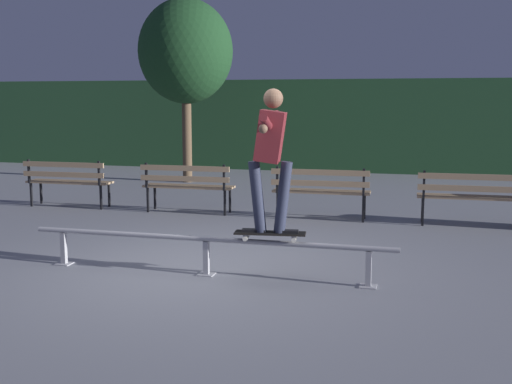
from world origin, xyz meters
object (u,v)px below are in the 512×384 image
Objects in this scene: skateboard at (270,234)px; park_bench_right_center at (321,187)px; park_bench_rightmost at (470,193)px; skateboarder at (271,148)px; grind_rail at (206,245)px; park_bench_leftmost at (67,178)px; park_bench_left_center at (187,183)px; tree_far_left at (186,52)px.

skateboard is 0.50× the size of park_bench_right_center.
park_bench_rightmost is at bearing 57.18° from skateboard.
grind_rail is at bearing -179.97° from skateboarder.
park_bench_leftmost is 4.67m from park_bench_right_center.
skateboarder is at bearing -89.71° from park_bench_right_center.
park_bench_left_center is (-2.35, 3.60, 0.02)m from skateboard.
park_bench_right_center is (0.73, 3.60, 0.19)m from grind_rail.
park_bench_leftmost and park_bench_right_center have the same top height.
park_bench_leftmost is at bearing 180.00° from park_bench_right_center.
tree_far_left is at bearing 77.79° from park_bench_leftmost.
park_bench_leftmost is 0.38× the size of tree_far_left.
skateboarder reaches higher than skateboard.
park_bench_left_center is at bearing 0.00° from park_bench_leftmost.
park_bench_leftmost is 4.72m from tree_far_left.
park_bench_right_center is at bearing 0.00° from park_bench_left_center.
park_bench_leftmost is (-3.95, 3.60, 0.19)m from grind_rail.
grind_rail is 0.76m from skateboard.
skateboard is 5.91m from park_bench_leftmost.
skateboarder is at bearing -37.49° from park_bench_leftmost.
park_bench_rightmost reaches higher than grind_rail.
park_bench_rightmost reaches higher than skateboard.
tree_far_left reaches higher than grind_rail.
grind_rail is 5.34m from park_bench_leftmost.
skateboarder reaches higher than park_bench_leftmost.
park_bench_left_center reaches higher than skateboard.
park_bench_rightmost is 0.38× the size of tree_far_left.
skateboarder is 0.36× the size of tree_far_left.
skateboarder is at bearing 7.40° from skateboard.
park_bench_left_center and park_bench_rightmost have the same top height.
park_bench_right_center is 6.02m from tree_far_left.
skateboarder is at bearing -56.80° from park_bench_left_center.
park_bench_right_center is at bearing 78.58° from grind_rail.
grind_rail is at bearing -65.90° from park_bench_left_center.
tree_far_left is (-3.84, 7.50, 2.53)m from skateboard.
skateboard is at bearing -172.60° from skateboarder.
park_bench_left_center is 0.38× the size of tree_far_left.
park_bench_rightmost is (7.01, 0.00, 0.00)m from park_bench_leftmost.
park_bench_right_center reaches higher than grind_rail.
park_bench_rightmost is at bearing 0.00° from park_bench_right_center.
park_bench_left_center reaches higher than grind_rail.
tree_far_left is (-3.83, 3.90, 2.52)m from park_bench_right_center.
skateboarder is 4.40m from park_bench_left_center.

